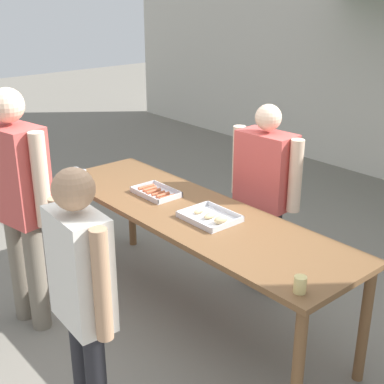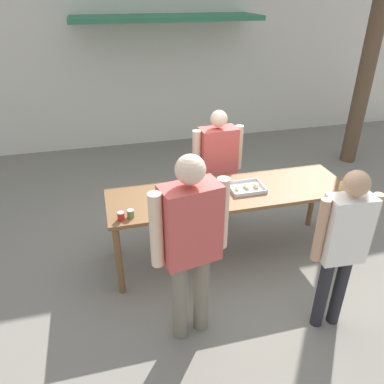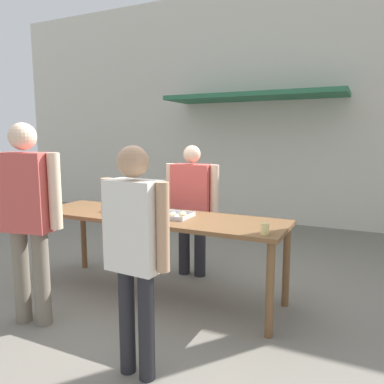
{
  "view_description": "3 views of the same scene",
  "coord_description": "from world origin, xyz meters",
  "px_view_note": "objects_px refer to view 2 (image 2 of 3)",
  "views": [
    {
      "loc": [
        2.73,
        -2.34,
        2.43
      ],
      "look_at": [
        0.0,
        0.0,
        1.02
      ],
      "focal_mm": 50.0,
      "sensor_mm": 36.0,
      "label": 1
    },
    {
      "loc": [
        -1.31,
        -3.41,
        2.86
      ],
      "look_at": [
        -0.44,
        -0.0,
        0.92
      ],
      "focal_mm": 35.0,
      "sensor_mm": 36.0,
      "label": 2
    },
    {
      "loc": [
        1.98,
        -3.28,
        1.68
      ],
      "look_at": [
        0.08,
        0.7,
        1.03
      ],
      "focal_mm": 35.0,
      "sensor_mm": 36.0,
      "label": 3
    }
  ],
  "objects_px": {
    "food_tray_buns": "(248,188)",
    "person_server_behind_table": "(217,161)",
    "condiment_jar_ketchup": "(131,214)",
    "condiment_jar_mustard": "(121,216)",
    "person_customer_holding_hotdog": "(190,238)",
    "person_customer_with_cup": "(343,240)",
    "beer_cup": "(343,186)",
    "food_tray_sausages": "(192,195)"
  },
  "relations": [
    {
      "from": "person_server_behind_table",
      "to": "person_customer_with_cup",
      "type": "height_order",
      "value": "person_customer_with_cup"
    },
    {
      "from": "beer_cup",
      "to": "person_customer_holding_hotdog",
      "type": "bearing_deg",
      "value": -159.45
    },
    {
      "from": "condiment_jar_mustard",
      "to": "person_customer_with_cup",
      "type": "bearing_deg",
      "value": -27.99
    },
    {
      "from": "food_tray_buns",
      "to": "beer_cup",
      "type": "distance_m",
      "value": 1.05
    },
    {
      "from": "person_customer_with_cup",
      "to": "beer_cup",
      "type": "bearing_deg",
      "value": -120.51
    },
    {
      "from": "person_server_behind_table",
      "to": "food_tray_buns",
      "type": "bearing_deg",
      "value": -83.86
    },
    {
      "from": "condiment_jar_ketchup",
      "to": "person_customer_with_cup",
      "type": "bearing_deg",
      "value": -29.81
    },
    {
      "from": "food_tray_sausages",
      "to": "person_customer_holding_hotdog",
      "type": "distance_m",
      "value": 1.05
    },
    {
      "from": "food_tray_buns",
      "to": "person_customer_holding_hotdog",
      "type": "relative_size",
      "value": 0.21
    },
    {
      "from": "condiment_jar_ketchup",
      "to": "person_server_behind_table",
      "type": "relative_size",
      "value": 0.05
    },
    {
      "from": "condiment_jar_ketchup",
      "to": "beer_cup",
      "type": "xyz_separation_m",
      "value": [
        2.34,
        -0.02,
        0.01
      ]
    },
    {
      "from": "person_customer_with_cup",
      "to": "food_tray_sausages",
      "type": "bearing_deg",
      "value": -46.97
    },
    {
      "from": "condiment_jar_mustard",
      "to": "person_server_behind_table",
      "type": "relative_size",
      "value": 0.05
    },
    {
      "from": "food_tray_sausages",
      "to": "food_tray_buns",
      "type": "distance_m",
      "value": 0.64
    },
    {
      "from": "person_server_behind_table",
      "to": "person_customer_holding_hotdog",
      "type": "relative_size",
      "value": 0.88
    },
    {
      "from": "condiment_jar_mustard",
      "to": "person_customer_holding_hotdog",
      "type": "height_order",
      "value": "person_customer_holding_hotdog"
    },
    {
      "from": "food_tray_buns",
      "to": "person_customer_with_cup",
      "type": "height_order",
      "value": "person_customer_with_cup"
    },
    {
      "from": "person_customer_holding_hotdog",
      "to": "person_customer_with_cup",
      "type": "xyz_separation_m",
      "value": [
        1.28,
        -0.23,
        -0.09
      ]
    },
    {
      "from": "beer_cup",
      "to": "condiment_jar_mustard",
      "type": "bearing_deg",
      "value": -179.99
    },
    {
      "from": "food_tray_buns",
      "to": "beer_cup",
      "type": "height_order",
      "value": "beer_cup"
    },
    {
      "from": "beer_cup",
      "to": "person_customer_holding_hotdog",
      "type": "relative_size",
      "value": 0.05
    },
    {
      "from": "food_tray_buns",
      "to": "person_server_behind_table",
      "type": "distance_m",
      "value": 0.71
    },
    {
      "from": "food_tray_sausages",
      "to": "condiment_jar_mustard",
      "type": "relative_size",
      "value": 4.44
    },
    {
      "from": "food_tray_buns",
      "to": "person_customer_with_cup",
      "type": "bearing_deg",
      "value": -73.44
    },
    {
      "from": "food_tray_sausages",
      "to": "condiment_jar_ketchup",
      "type": "height_order",
      "value": "condiment_jar_ketchup"
    },
    {
      "from": "beer_cup",
      "to": "person_customer_holding_hotdog",
      "type": "distance_m",
      "value": 2.06
    },
    {
      "from": "condiment_jar_mustard",
      "to": "beer_cup",
      "type": "xyz_separation_m",
      "value": [
        2.44,
        0.0,
        0.01
      ]
    },
    {
      "from": "food_tray_buns",
      "to": "condiment_jar_mustard",
      "type": "xyz_separation_m",
      "value": [
        -1.43,
        -0.28,
        0.02
      ]
    },
    {
      "from": "condiment_jar_ketchup",
      "to": "food_tray_buns",
      "type": "bearing_deg",
      "value": 11.13
    },
    {
      "from": "food_tray_sausages",
      "to": "condiment_jar_mustard",
      "type": "height_order",
      "value": "condiment_jar_mustard"
    },
    {
      "from": "food_tray_buns",
      "to": "person_server_behind_table",
      "type": "bearing_deg",
      "value": 100.36
    },
    {
      "from": "condiment_jar_mustard",
      "to": "person_server_behind_table",
      "type": "height_order",
      "value": "person_server_behind_table"
    },
    {
      "from": "person_customer_holding_hotdog",
      "to": "condiment_jar_mustard",
      "type": "bearing_deg",
      "value": -65.11
    },
    {
      "from": "food_tray_buns",
      "to": "condiment_jar_mustard",
      "type": "height_order",
      "value": "condiment_jar_mustard"
    },
    {
      "from": "beer_cup",
      "to": "person_server_behind_table",
      "type": "distance_m",
      "value": 1.51
    },
    {
      "from": "condiment_jar_mustard",
      "to": "beer_cup",
      "type": "bearing_deg",
      "value": 0.01
    },
    {
      "from": "food_tray_buns",
      "to": "condiment_jar_ketchup",
      "type": "distance_m",
      "value": 1.35
    },
    {
      "from": "food_tray_sausages",
      "to": "food_tray_buns",
      "type": "xyz_separation_m",
      "value": [
        0.64,
        0.0,
        0.0
      ]
    },
    {
      "from": "person_server_behind_table",
      "to": "person_customer_holding_hotdog",
      "type": "bearing_deg",
      "value": -118.92
    },
    {
      "from": "food_tray_sausages",
      "to": "person_customer_with_cup",
      "type": "bearing_deg",
      "value": -50.65
    },
    {
      "from": "beer_cup",
      "to": "person_customer_with_cup",
      "type": "relative_size",
      "value": 0.06
    },
    {
      "from": "person_server_behind_table",
      "to": "beer_cup",
      "type": "bearing_deg",
      "value": -44.92
    }
  ]
}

